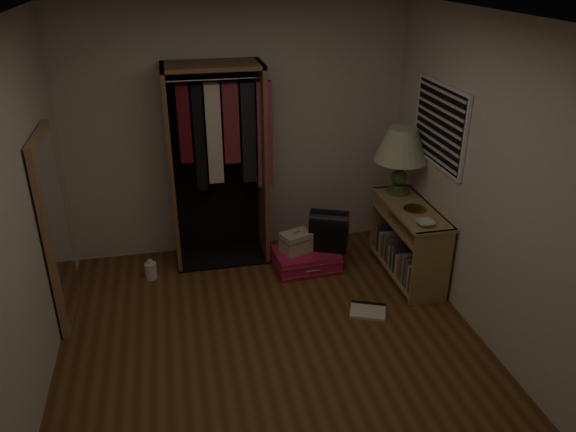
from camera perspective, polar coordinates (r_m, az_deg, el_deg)
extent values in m
plane|color=#543218|center=(4.70, -1.16, -14.12)|extent=(4.00, 4.00, 0.00)
cube|color=beige|center=(5.86, -5.11, 8.48)|extent=(3.50, 0.02, 2.60)
cube|color=beige|center=(2.40, 8.43, -19.65)|extent=(3.50, 0.02, 2.60)
cube|color=beige|center=(4.63, 20.46, 2.31)|extent=(0.02, 4.00, 2.60)
cube|color=beige|center=(4.09, -26.17, -1.82)|extent=(0.02, 4.00, 2.60)
cube|color=silver|center=(3.65, -1.53, 19.24)|extent=(3.50, 4.00, 0.01)
cube|color=white|center=(5.36, 15.18, 8.89)|extent=(0.03, 0.96, 0.76)
cube|color=black|center=(5.36, 15.17, 8.89)|extent=(0.03, 0.90, 0.70)
cube|color=silver|center=(5.44, 14.64, 5.75)|extent=(0.01, 0.88, 0.02)
cube|color=silver|center=(5.42, 14.73, 6.52)|extent=(0.01, 0.88, 0.02)
cube|color=silver|center=(5.40, 14.82, 7.30)|extent=(0.01, 0.88, 0.02)
cube|color=silver|center=(5.37, 14.92, 8.09)|extent=(0.01, 0.88, 0.02)
cube|color=silver|center=(5.35, 15.01, 8.89)|extent=(0.01, 0.88, 0.02)
cube|color=silver|center=(5.33, 15.10, 9.69)|extent=(0.01, 0.88, 0.02)
cube|color=silver|center=(5.31, 15.20, 10.49)|extent=(0.01, 0.88, 0.02)
cube|color=silver|center=(5.29, 15.29, 11.30)|extent=(0.01, 0.88, 0.02)
cube|color=silver|center=(5.28, 15.39, 12.12)|extent=(0.01, 0.88, 0.02)
cube|color=#9B794B|center=(5.29, 14.44, -5.15)|extent=(0.40, 0.03, 0.75)
cube|color=#9B794B|center=(6.15, 10.20, -0.26)|extent=(0.40, 0.03, 0.75)
cube|color=#9B794B|center=(5.86, 11.88, -5.25)|extent=(0.40, 1.04, 0.03)
cube|color=#9B794B|center=(5.62, 12.34, -0.76)|extent=(0.40, 1.04, 0.03)
cube|color=#9B794B|center=(5.55, 12.49, 0.77)|extent=(0.42, 1.12, 0.03)
cube|color=brown|center=(5.79, 13.88, -2.32)|extent=(0.02, 1.10, 0.75)
cube|color=#9B794B|center=(5.86, 11.04, 1.27)|extent=(0.36, 0.38, 0.13)
cube|color=gray|center=(5.38, 13.19, -6.32)|extent=(0.17, 0.03, 0.30)
cube|color=#4C3833|center=(5.42, 13.18, -6.29)|extent=(0.20, 0.03, 0.27)
cube|color=#B7AD99|center=(5.44, 12.80, -6.12)|extent=(0.16, 0.03, 0.26)
cube|color=brown|center=(5.47, 12.74, -5.68)|extent=(0.18, 0.05, 0.31)
cube|color=#3F4C59|center=(5.51, 12.38, -5.57)|extent=(0.15, 0.03, 0.28)
cube|color=gray|center=(5.54, 12.48, -5.24)|extent=(0.21, 0.03, 0.30)
cube|color=#59594C|center=(5.58, 12.12, -5.05)|extent=(0.17, 0.04, 0.29)
cube|color=#B2724C|center=(5.63, 11.83, -4.97)|extent=(0.16, 0.04, 0.25)
cube|color=beige|center=(5.67, 11.65, -4.84)|extent=(0.17, 0.04, 0.22)
cube|color=#332D38|center=(5.69, 11.54, -4.18)|extent=(0.18, 0.05, 0.32)
cube|color=gray|center=(5.75, 11.43, -4.23)|extent=(0.20, 0.03, 0.25)
cube|color=#4C3833|center=(5.78, 11.28, -4.05)|extent=(0.20, 0.04, 0.24)
cube|color=#B7AD99|center=(5.83, 11.13, -3.93)|extent=(0.21, 0.03, 0.22)
cube|color=brown|center=(5.85, 10.93, -3.55)|extent=(0.19, 0.05, 0.27)
cube|color=#3F4C59|center=(5.90, 10.83, -3.35)|extent=(0.22, 0.03, 0.25)
cube|color=gray|center=(5.91, 10.60, -3.03)|extent=(0.19, 0.03, 0.30)
cube|color=#59594C|center=(5.96, 10.50, -2.92)|extent=(0.21, 0.04, 0.27)
cube|color=#B2724C|center=(6.00, 10.22, -2.90)|extent=(0.18, 0.04, 0.23)
cube|color=beige|center=(6.03, 9.98, -2.66)|extent=(0.16, 0.04, 0.24)
cube|color=#332D38|center=(6.07, 10.02, -2.12)|extent=(0.21, 0.04, 0.31)
cube|color=gray|center=(6.12, 9.64, -2.18)|extent=(0.17, 0.05, 0.24)
cube|color=brown|center=(5.66, -11.76, 4.48)|extent=(0.04, 0.50, 2.05)
cube|color=brown|center=(5.73, -2.61, 5.26)|extent=(0.04, 0.50, 2.05)
cube|color=brown|center=(5.41, -7.75, 14.91)|extent=(0.95, 0.50, 0.04)
cube|color=black|center=(5.90, -7.39, 5.66)|extent=(0.95, 0.02, 2.05)
cube|color=black|center=(6.10, -6.65, -4.08)|extent=(0.95, 0.50, 0.02)
cylinder|color=white|center=(5.44, -7.67, 13.56)|extent=(0.87, 0.02, 0.02)
cube|color=#590F19|center=(5.50, -10.50, 9.16)|extent=(0.12, 0.12, 0.75)
cube|color=black|center=(5.54, -9.03, 7.81)|extent=(0.10, 0.12, 1.04)
cube|color=beige|center=(5.54, -7.56, 8.26)|extent=(0.15, 0.13, 0.98)
cube|color=maroon|center=(5.53, -5.85, 9.37)|extent=(0.15, 0.14, 0.78)
cube|color=black|center=(5.58, -4.10, 8.45)|extent=(0.14, 0.14, 0.99)
cube|color=#BF4C72|center=(5.61, -2.42, 8.23)|extent=(0.15, 0.10, 1.06)
cube|color=#A1794E|center=(5.15, -22.52, -1.28)|extent=(0.05, 0.80, 1.70)
cube|color=white|center=(5.14, -22.20, -1.26)|extent=(0.01, 0.68, 1.58)
cube|color=#BD1746|center=(5.82, 1.84, -4.45)|extent=(0.67, 0.50, 0.20)
cube|color=white|center=(5.84, 1.83, -4.91)|extent=(0.69, 0.52, 0.01)
cube|color=white|center=(5.79, 1.85, -3.98)|extent=(0.69, 0.52, 0.01)
cylinder|color=white|center=(5.62, 2.57, -5.60)|extent=(0.15, 0.03, 0.02)
cube|color=#C0B593|center=(5.72, 0.87, -2.66)|extent=(0.36, 0.30, 0.21)
cube|color=brown|center=(5.70, 0.87, -2.28)|extent=(0.36, 0.31, 0.01)
cylinder|color=white|center=(5.67, 0.87, -1.66)|extent=(0.09, 0.04, 0.01)
cube|color=black|center=(5.79, 4.17, -1.89)|extent=(0.45, 0.38, 0.30)
cylinder|color=black|center=(5.72, 4.21, -0.57)|extent=(0.45, 0.38, 0.25)
cylinder|color=#415328|center=(5.84, 11.10, 2.53)|extent=(0.31, 0.31, 0.04)
cylinder|color=#415328|center=(5.83, 11.14, 2.92)|extent=(0.18, 0.18, 0.05)
sphere|color=#415328|center=(5.79, 11.22, 3.90)|extent=(0.22, 0.22, 0.16)
cylinder|color=#415328|center=(5.74, 11.33, 5.11)|extent=(0.08, 0.08, 0.10)
cone|color=beige|center=(5.68, 11.51, 7.13)|extent=(0.72, 0.72, 0.33)
cone|color=beige|center=(5.68, 11.51, 7.13)|extent=(0.64, 0.64, 0.31)
cylinder|color=olive|center=(5.50, 12.76, 0.71)|extent=(0.26, 0.26, 0.01)
imported|color=#ACCEB0|center=(5.20, 13.76, -0.70)|extent=(0.17, 0.17, 0.04)
cylinder|color=white|center=(5.82, -13.73, -5.44)|extent=(0.14, 0.14, 0.17)
cylinder|color=white|center=(5.77, -13.83, -4.55)|extent=(0.06, 0.06, 0.04)
cube|color=beige|center=(5.24, 8.12, -9.51)|extent=(0.39, 0.36, 0.03)
cube|color=black|center=(5.33, 8.19, -8.87)|extent=(0.31, 0.16, 0.03)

